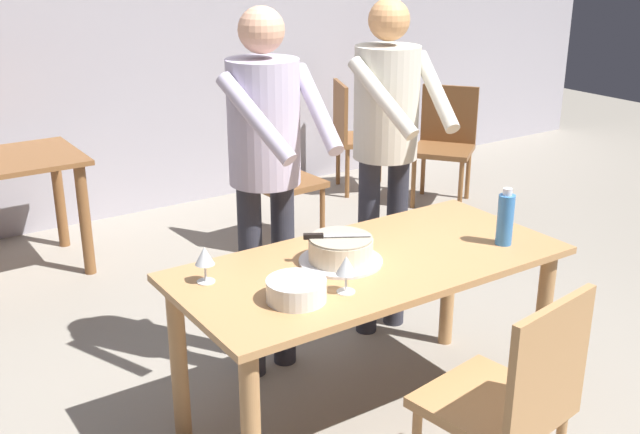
% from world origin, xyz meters
% --- Properties ---
extents(ground_plane, '(14.00, 14.00, 0.00)m').
position_xyz_m(ground_plane, '(0.00, 0.00, 0.00)').
color(ground_plane, gray).
extents(back_wall, '(10.00, 0.12, 2.70)m').
position_xyz_m(back_wall, '(0.00, 3.17, 1.35)').
color(back_wall, '#ADA8B2').
rests_on(back_wall, ground_plane).
extents(main_dining_table, '(1.62, 0.75, 0.75)m').
position_xyz_m(main_dining_table, '(0.00, 0.00, 0.63)').
color(main_dining_table, tan).
rests_on(main_dining_table, ground_plane).
extents(cake_on_platter, '(0.34, 0.34, 0.11)m').
position_xyz_m(cake_on_platter, '(-0.12, 0.05, 0.80)').
color(cake_on_platter, silver).
rests_on(cake_on_platter, main_dining_table).
extents(cake_knife, '(0.24, 0.16, 0.02)m').
position_xyz_m(cake_knife, '(-0.18, 0.08, 0.87)').
color(cake_knife, silver).
rests_on(cake_knife, cake_on_platter).
extents(plate_stack, '(0.22, 0.22, 0.08)m').
position_xyz_m(plate_stack, '(-0.45, -0.14, 0.79)').
color(plate_stack, white).
rests_on(plate_stack, main_dining_table).
extents(wine_glass_near, '(0.08, 0.08, 0.14)m').
position_xyz_m(wine_glass_near, '(-0.65, 0.18, 0.85)').
color(wine_glass_near, silver).
rests_on(wine_glass_near, main_dining_table).
extents(wine_glass_far, '(0.08, 0.08, 0.14)m').
position_xyz_m(wine_glass_far, '(-0.26, -0.19, 0.85)').
color(wine_glass_far, silver).
rests_on(wine_glass_far, main_dining_table).
extents(water_bottle, '(0.07, 0.07, 0.25)m').
position_xyz_m(water_bottle, '(0.58, -0.18, 0.86)').
color(water_bottle, '#387AC6').
rests_on(water_bottle, main_dining_table).
extents(person_cutting_cake, '(0.47, 0.56, 1.72)m').
position_xyz_m(person_cutting_cake, '(-0.15, 0.59, 1.08)').
color(person_cutting_cake, '#2D2D38').
rests_on(person_cutting_cake, ground_plane).
extents(person_standing_beside, '(0.47, 0.56, 1.72)m').
position_xyz_m(person_standing_beside, '(0.56, 0.62, 1.08)').
color(person_standing_beside, '#2D2D38').
rests_on(person_standing_beside, ground_plane).
extents(chair_near_side, '(0.50, 0.50, 0.90)m').
position_xyz_m(chair_near_side, '(0.04, -0.75, 0.49)').
color(chair_near_side, tan).
rests_on(chair_near_side, ground_plane).
extents(background_chair_0, '(0.47, 0.47, 0.90)m').
position_xyz_m(background_chair_0, '(0.70, 1.95, 0.49)').
color(background_chair_0, brown).
rests_on(background_chair_0, ground_plane).
extents(background_chair_1, '(0.58, 0.58, 0.90)m').
position_xyz_m(background_chair_1, '(1.86, 2.63, 0.49)').
color(background_chair_1, brown).
rests_on(background_chair_1, ground_plane).
extents(background_chair_2, '(0.62, 0.62, 0.90)m').
position_xyz_m(background_chair_2, '(2.28, 2.03, 0.49)').
color(background_chair_2, brown).
rests_on(background_chair_2, ground_plane).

